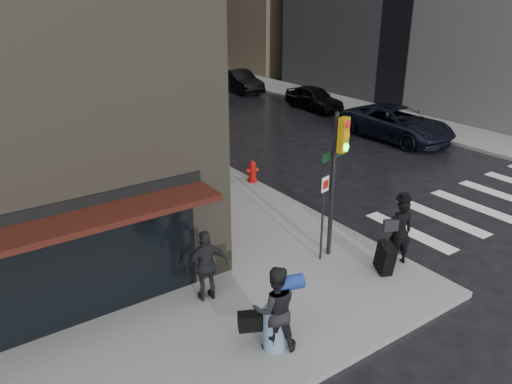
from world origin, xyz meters
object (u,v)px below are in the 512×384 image
at_px(man_jeans, 275,309).
at_px(fire_hydrant, 252,172).
at_px(parked_car_2, 240,81).
at_px(parked_car_3, 199,68).
at_px(traffic_light, 336,167).
at_px(parked_car_0, 397,123).
at_px(man_overcoat, 397,236).
at_px(man_greycoat, 207,266).
at_px(parked_car_5, 127,51).
at_px(parked_car_1, 314,98).
at_px(parked_car_4, 154,57).

distance_m(man_jeans, fire_hydrant, 8.86).
height_order(fire_hydrant, parked_car_2, parked_car_2).
xyz_separation_m(fire_hydrant, parked_car_3, (9.59, 21.27, 0.19)).
relative_size(traffic_light, parked_car_0, 0.69).
height_order(man_overcoat, fire_hydrant, man_overcoat).
relative_size(man_jeans, parked_car_0, 0.33).
distance_m(man_greycoat, parked_car_2, 24.21).
distance_m(man_jeans, traffic_light, 4.21).
bearing_deg(parked_car_2, parked_car_0, -86.46).
xyz_separation_m(man_greycoat, parked_car_2, (13.86, 19.85, -0.28)).
bearing_deg(parked_car_5, parked_car_1, -84.38).
xyz_separation_m(parked_car_2, parked_car_3, (0.63, 6.76, -0.02)).
bearing_deg(man_overcoat, parked_car_0, -115.75).
distance_m(man_greycoat, fire_hydrant, 7.27).
distance_m(man_greycoat, parked_car_1, 19.56).
relative_size(man_greycoat, parked_car_4, 0.35).
xyz_separation_m(parked_car_0, parked_car_1, (0.85, 6.76, -0.09)).
bearing_deg(parked_car_3, fire_hydrant, -118.68).
distance_m(man_overcoat, parked_car_3, 29.73).
xyz_separation_m(man_jeans, parked_car_4, (13.51, 35.54, -0.22)).
xyz_separation_m(traffic_light, parked_car_2, (10.27, 20.00, -1.88)).
bearing_deg(parked_car_5, parked_car_4, -87.17).
height_order(parked_car_2, parked_car_3, parked_car_2).
xyz_separation_m(man_overcoat, parked_car_4, (9.18, 34.79, -0.14)).
bearing_deg(traffic_light, man_jeans, -163.48).
bearing_deg(parked_car_0, parked_car_2, 87.17).
distance_m(parked_car_2, parked_car_3, 6.79).
relative_size(parked_car_0, parked_car_5, 1.28).
distance_m(man_overcoat, man_greycoat, 4.78).
bearing_deg(parked_car_2, parked_car_5, 94.09).
relative_size(man_overcoat, man_greycoat, 1.16).
bearing_deg(parked_car_1, man_greycoat, -136.61).
bearing_deg(parked_car_0, parked_car_3, 85.63).
bearing_deg(parked_car_3, parked_car_4, 91.87).
distance_m(fire_hydrant, parked_car_4, 29.39).
bearing_deg(fire_hydrant, parked_car_5, 75.45).
height_order(man_overcoat, parked_car_2, man_overcoat).
xyz_separation_m(man_overcoat, parked_car_2, (9.29, 21.27, -0.25)).
bearing_deg(parked_car_0, man_overcoat, -141.72).
xyz_separation_m(parked_car_0, parked_car_2, (0.18, 13.52, -0.05)).
bearing_deg(parked_car_4, parked_car_3, -78.71).
height_order(man_overcoat, parked_car_3, man_overcoat).
relative_size(parked_car_1, parked_car_3, 0.83).
bearing_deg(man_overcoat, traffic_light, -28.53).
height_order(fire_hydrant, parked_car_0, parked_car_0).
bearing_deg(parked_car_2, fire_hydrant, -117.40).
xyz_separation_m(parked_car_3, parked_car_5, (-0.56, 13.52, 0.02)).
bearing_deg(man_jeans, man_greycoat, -58.15).
distance_m(parked_car_4, parked_car_5, 6.76).
height_order(man_overcoat, parked_car_5, man_overcoat).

